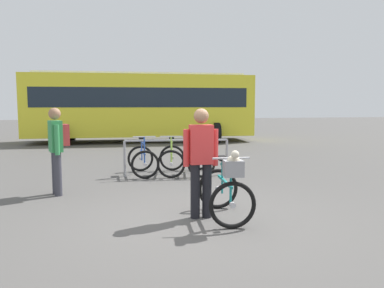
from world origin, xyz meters
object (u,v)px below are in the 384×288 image
Objects in this scene: featured_bicycle at (227,188)px; racked_bike_lime at (172,159)px; pedestrian_with_backpack at (57,145)px; racked_bike_orange at (200,159)px; person_with_featured_bike at (201,158)px; racked_bike_blue at (143,160)px; bus_distant at (141,104)px.

racked_bike_lime is at bearing 93.06° from featured_bicycle.
pedestrian_with_backpack is at bearing 140.21° from featured_bicycle.
person_with_featured_bike reaches higher than racked_bike_orange.
pedestrian_with_backpack reaches higher than racked_bike_blue.
pedestrian_with_backpack is 10.41m from bus_distant.
featured_bicycle is at bearing -86.94° from racked_bike_lime.
bus_distant is (0.07, 12.09, 0.83)m from person_with_featured_bike.
pedestrian_with_backpack is at bearing -135.47° from racked_bike_blue.
bus_distant reaches higher than racked_bike_lime.
racked_bike_lime is at bearing 175.02° from racked_bike_orange.
person_with_featured_bike is at bearing -90.33° from bus_distant.
featured_bicycle is (-0.49, -3.77, 0.12)m from racked_bike_orange.
featured_bicycle is at bearing -39.79° from pedestrian_with_backpack.
racked_bike_lime is 3.84m from featured_bicycle.
racked_bike_lime is 0.12× the size of bus_distant.
racked_bike_blue is 0.68× the size of pedestrian_with_backpack.
racked_bike_blue is 0.94× the size of racked_bike_orange.
person_with_featured_bike is at bearing -103.06° from racked_bike_orange.
bus_distant is (0.64, 8.41, 1.37)m from racked_bike_blue.
racked_bike_blue is at bearing -94.33° from bus_distant.
pedestrian_with_backpack reaches higher than racked_bike_lime.
person_with_featured_bike reaches higher than racked_bike_lime.
racked_bike_lime is 2.98m from pedestrian_with_backpack.
racked_bike_lime is 0.96× the size of featured_bicycle.
racked_bike_blue is 0.68× the size of person_with_featured_bike.
person_with_featured_bike and pedestrian_with_backpack have the same top height.
racked_bike_lime is 0.72× the size of pedestrian_with_backpack.
pedestrian_with_backpack is (-2.63, 2.19, 0.45)m from featured_bicycle.
racked_bike_blue is 8.54m from bus_distant.
racked_bike_lime is at bearing 34.05° from pedestrian_with_backpack.
featured_bicycle is 0.12× the size of bus_distant.
person_with_featured_bike is at bearing -40.87° from pedestrian_with_backpack.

